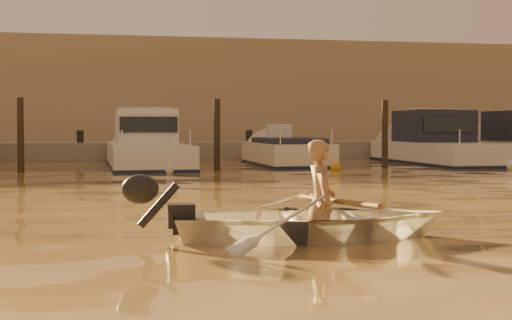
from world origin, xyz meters
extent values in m
plane|color=#9A6C3D|center=(0.00, 0.00, 0.00)|extent=(160.00, 160.00, 0.00)
imported|color=white|center=(-1.29, 0.56, 0.20)|extent=(3.27, 2.44, 0.65)
imported|color=#946A4A|center=(-1.19, 0.56, 0.41)|extent=(0.37, 0.54, 1.41)
cylinder|color=olive|center=(-1.04, 0.55, 0.42)|extent=(0.36, 2.09, 0.13)
cylinder|color=olive|center=(-1.24, 0.56, 0.42)|extent=(0.56, 2.06, 0.13)
cylinder|color=#2D2319|center=(-5.50, 13.80, 0.90)|extent=(0.18, 0.18, 2.20)
cylinder|color=#2D2319|center=(-0.20, 13.80, 0.90)|extent=(0.18, 0.18, 2.20)
cylinder|color=#2D2319|center=(4.80, 13.80, 0.90)|extent=(0.18, 0.18, 2.20)
sphere|color=silver|center=(-1.66, 12.72, 0.10)|extent=(0.30, 0.30, 0.30)
sphere|color=orange|center=(3.02, 13.01, 0.10)|extent=(0.30, 0.30, 0.30)
sphere|color=white|center=(8.22, 12.66, 0.10)|extent=(0.30, 0.30, 0.30)
cube|color=gray|center=(0.00, 21.50, 0.15)|extent=(52.00, 4.00, 1.00)
cube|color=#9E8466|center=(0.00, 27.00, 2.40)|extent=(46.00, 7.00, 4.80)
camera|label=1|loc=(-3.77, -7.90, 1.28)|focal=55.00mm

